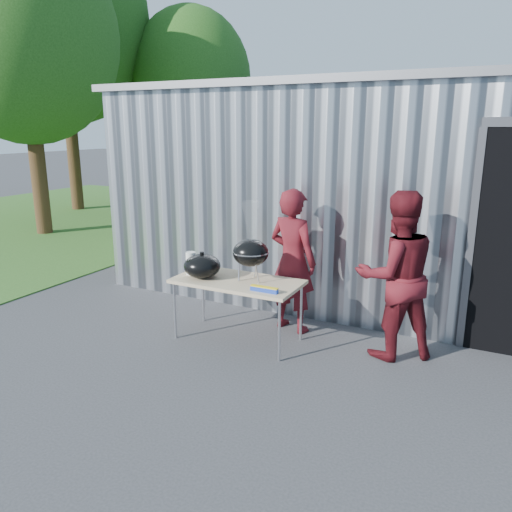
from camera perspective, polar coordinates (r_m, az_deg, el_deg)
The scene contains 14 objects.
ground at distance 5.45m, azimuth -2.20°, elevation -12.78°, with size 80.00×80.00×0.00m, color #343437.
building at distance 8.98m, azimuth 17.53°, elevation 7.77°, with size 8.20×6.20×3.10m.
grass_patch at distance 15.49m, azimuth -21.00°, elevation 4.37°, with size 10.00×12.00×0.02m, color #2D591E.
tree_left at distance 12.98m, azimuth -25.02°, elevation 21.86°, with size 4.11×4.11×6.80m.
tree_mid at distance 16.58m, azimuth -21.35°, elevation 23.65°, with size 4.97×4.97×8.24m.
tree_far at distance 15.98m, azimuth -7.44°, elevation 19.38°, with size 3.59×3.59×5.94m.
folding_table at distance 5.90m, azimuth -2.14°, elevation -3.13°, with size 1.50×0.75×0.75m.
kettle_grill at distance 5.76m, azimuth -0.62°, elevation 1.21°, with size 0.43×0.43×0.93m.
grill_lid at distance 5.97m, azimuth -6.17°, elevation -1.14°, with size 0.44×0.44×0.32m.
paper_towels at distance 6.12m, azimuth -7.45°, elevation -0.83°, with size 0.12×0.12×0.28m, color white.
white_tub at distance 6.29m, azimuth -5.79°, elevation -1.21°, with size 0.20×0.15×0.10m, color white.
foil_box at distance 5.46m, azimuth 0.94°, elevation -3.82°, with size 0.32×0.06×0.06m.
person_cook at distance 6.17m, azimuth 4.19°, elevation -0.55°, with size 0.65×0.43×1.79m, color #581219.
person_bystander at distance 5.64m, azimuth 15.71°, elevation -2.18°, with size 0.90×0.71×1.86m, color #581219.
Camera 1 is at (2.36, -4.22, 2.51)m, focal length 35.00 mm.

